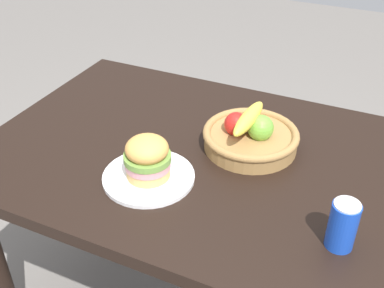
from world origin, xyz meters
TOP-DOWN VIEW (x-y plane):
  - dining_table at (0.00, 0.00)m, footprint 1.40×0.90m
  - plate at (-0.12, -0.18)m, footprint 0.26×0.26m
  - sandwich at (-0.12, -0.18)m, footprint 0.13×0.13m
  - soda_can at (0.40, -0.21)m, footprint 0.07×0.07m
  - fruit_basket at (0.08, 0.08)m, footprint 0.29×0.29m

SIDE VIEW (x-z plane):
  - dining_table at x=0.00m, z-range 0.27..1.02m
  - plate at x=-0.12m, z-range 0.75..0.76m
  - fruit_basket at x=0.08m, z-range 0.72..0.86m
  - soda_can at x=0.40m, z-range 0.75..0.88m
  - sandwich at x=-0.12m, z-range 0.76..0.88m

